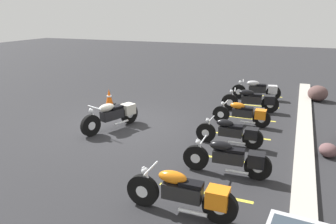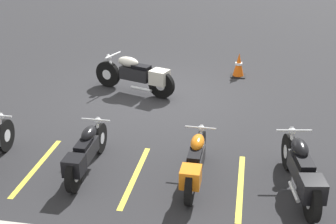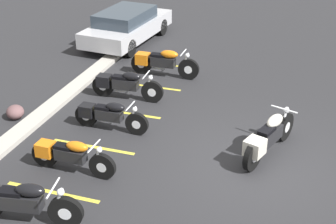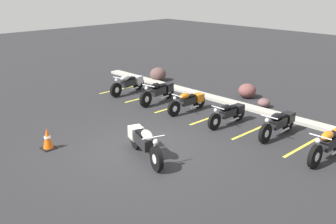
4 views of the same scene
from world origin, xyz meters
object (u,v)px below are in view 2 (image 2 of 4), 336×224
at_px(motorcycle_cream_featured, 138,75).
at_px(parked_bike_2, 195,162).
at_px(traffic_cone, 239,66).
at_px(parked_bike_3, 85,152).
at_px(parked_bike_1, 302,171).

distance_m(motorcycle_cream_featured, parked_bike_2, 4.44).
distance_m(motorcycle_cream_featured, traffic_cone, 3.02).
bearing_deg(parked_bike_2, parked_bike_3, 90.58).
distance_m(parked_bike_1, parked_bike_2, 1.76).
bearing_deg(parked_bike_1, traffic_cone, 2.57).
bearing_deg(traffic_cone, motorcycle_cream_featured, 34.69).
bearing_deg(parked_bike_3, parked_bike_1, -90.52).
bearing_deg(parked_bike_3, traffic_cone, -23.22).
height_order(motorcycle_cream_featured, parked_bike_1, motorcycle_cream_featured).
distance_m(parked_bike_1, traffic_cone, 5.88).
xyz_separation_m(parked_bike_1, parked_bike_2, (1.76, -0.05, -0.04)).
height_order(parked_bike_1, parked_bike_3, parked_bike_1).
xyz_separation_m(parked_bike_1, traffic_cone, (1.24, -5.75, -0.14)).
distance_m(motorcycle_cream_featured, parked_bike_1, 5.49).
height_order(motorcycle_cream_featured, parked_bike_2, motorcycle_cream_featured).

